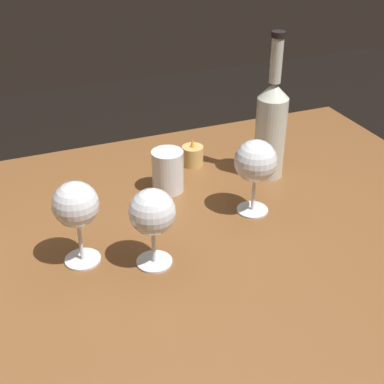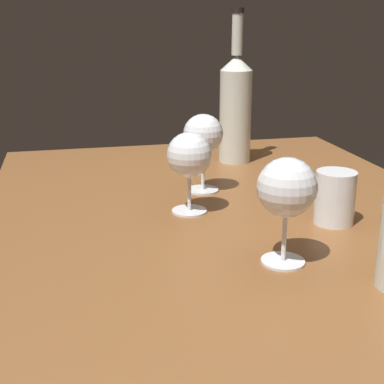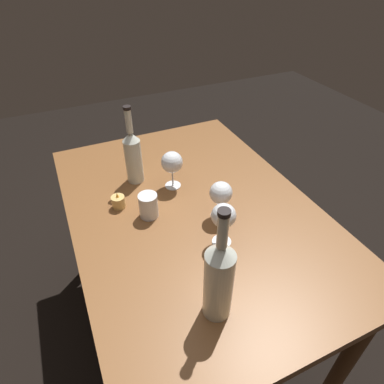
% 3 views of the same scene
% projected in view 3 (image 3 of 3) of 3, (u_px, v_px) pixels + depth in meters
% --- Properties ---
extents(ground_plane, '(6.00, 6.00, 0.00)m').
position_uv_depth(ground_plane, '(192.00, 315.00, 1.71)').
color(ground_plane, black).
extents(dining_table, '(1.30, 0.90, 0.74)m').
position_uv_depth(dining_table, '(193.00, 225.00, 1.31)').
color(dining_table, brown).
rests_on(dining_table, ground).
extents(wine_glass_left, '(0.09, 0.09, 0.16)m').
position_uv_depth(wine_glass_left, '(172.00, 163.00, 1.30)').
color(wine_glass_left, white).
rests_on(wine_glass_left, dining_table).
extents(wine_glass_right, '(0.08, 0.08, 0.15)m').
position_uv_depth(wine_glass_right, '(221.00, 194.00, 1.16)').
color(wine_glass_right, white).
rests_on(wine_glass_right, dining_table).
extents(wine_glass_centre, '(0.08, 0.08, 0.16)m').
position_uv_depth(wine_glass_centre, '(224.00, 216.00, 1.05)').
color(wine_glass_centre, white).
rests_on(wine_glass_centre, dining_table).
extents(wine_bottle, '(0.08, 0.08, 0.37)m').
position_uv_depth(wine_bottle, '(219.00, 279.00, 0.83)').
color(wine_bottle, silver).
rests_on(wine_bottle, dining_table).
extents(wine_bottle_second, '(0.07, 0.07, 0.33)m').
position_uv_depth(wine_bottle_second, '(133.00, 155.00, 1.33)').
color(wine_bottle_second, silver).
rests_on(wine_bottle_second, dining_table).
extents(water_tumbler, '(0.07, 0.07, 0.09)m').
position_uv_depth(water_tumbler, '(149.00, 207.00, 1.20)').
color(water_tumbler, white).
rests_on(water_tumbler, dining_table).
extents(votive_candle, '(0.05, 0.05, 0.07)m').
position_uv_depth(votive_candle, '(118.00, 202.00, 1.25)').
color(votive_candle, '#DBB266').
rests_on(votive_candle, dining_table).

